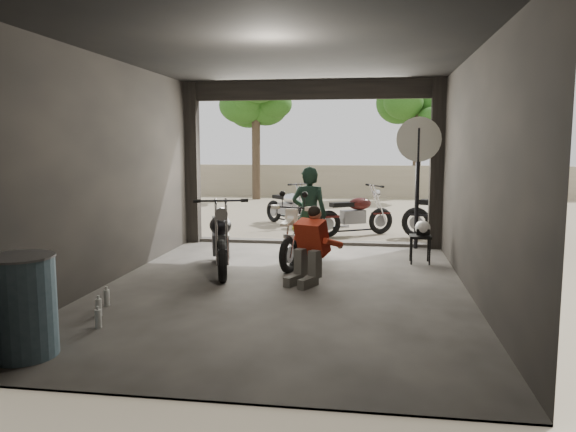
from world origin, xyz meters
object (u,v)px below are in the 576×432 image
(outside_bike_b, at_px, (355,211))
(rider, at_px, (309,215))
(outside_bike_c, at_px, (451,211))
(oil_drum, at_px, (22,308))
(left_bike, at_px, (220,234))
(mechanic, at_px, (308,248))
(main_bike, at_px, (305,234))
(sign_post, at_px, (418,160))
(helmet, at_px, (423,228))
(outside_bike_a, at_px, (288,204))
(stool, at_px, (420,240))

(outside_bike_b, height_order, rider, rider)
(outside_bike_c, bearing_deg, rider, 158.07)
(outside_bike_c, relative_size, oil_drum, 1.91)
(left_bike, bearing_deg, mechanic, -39.93)
(main_bike, distance_m, outside_bike_c, 3.87)
(main_bike, xyz_separation_m, mechanic, (0.20, -1.25, 0.02))
(left_bike, distance_m, sign_post, 4.11)
(oil_drum, bearing_deg, sign_post, 56.68)
(outside_bike_c, xyz_separation_m, helmet, (-0.76, -2.32, -0.02))
(mechanic, relative_size, helmet, 4.01)
(outside_bike_a, bearing_deg, helmet, -100.75)
(outside_bike_c, xyz_separation_m, sign_post, (-0.77, -1.02, 1.07))
(outside_bike_b, height_order, stool, outside_bike_b)
(stool, relative_size, helmet, 1.80)
(outside_bike_c, bearing_deg, outside_bike_a, 87.08)
(outside_bike_c, height_order, rider, rider)
(main_bike, height_order, outside_bike_a, outside_bike_a)
(stool, bearing_deg, mechanic, -135.24)
(outside_bike_b, xyz_separation_m, oil_drum, (-2.83, -7.58, -0.07))
(mechanic, bearing_deg, oil_drum, -101.15)
(outside_bike_a, bearing_deg, stool, -101.32)
(left_bike, relative_size, rider, 1.09)
(oil_drum, relative_size, sign_post, 0.39)
(mechanic, distance_m, sign_post, 3.65)
(outside_bike_c, height_order, sign_post, sign_post)
(stool, height_order, helmet, helmet)
(rider, distance_m, stool, 1.89)
(left_bike, height_order, rider, rider)
(helmet, bearing_deg, sign_post, 91.27)
(rider, distance_m, sign_post, 2.57)
(outside_bike_a, xyz_separation_m, outside_bike_c, (3.66, -1.85, 0.09))
(rider, bearing_deg, outside_bike_c, -130.81)
(oil_drum, bearing_deg, stool, 50.18)
(main_bike, relative_size, outside_bike_b, 0.96)
(left_bike, bearing_deg, outside_bike_c, 23.85)
(outside_bike_c, xyz_separation_m, stool, (-0.80, -2.35, -0.21))
(main_bike, distance_m, sign_post, 2.85)
(helmet, bearing_deg, stool, -135.12)
(outside_bike_b, bearing_deg, mechanic, 142.73)
(rider, bearing_deg, main_bike, 81.90)
(main_bike, relative_size, rider, 0.97)
(stool, relative_size, oil_drum, 0.50)
(outside_bike_b, xyz_separation_m, stool, (1.17, -2.78, -0.14))
(main_bike, relative_size, outside_bike_a, 1.00)
(main_bike, height_order, outside_bike_c, outside_bike_c)
(stool, height_order, oil_drum, oil_drum)
(outside_bike_a, height_order, sign_post, sign_post)
(left_bike, xyz_separation_m, rider, (1.29, 0.87, 0.21))
(left_bike, xyz_separation_m, oil_drum, (-0.87, -3.73, -0.12))
(stool, bearing_deg, helmet, 43.98)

